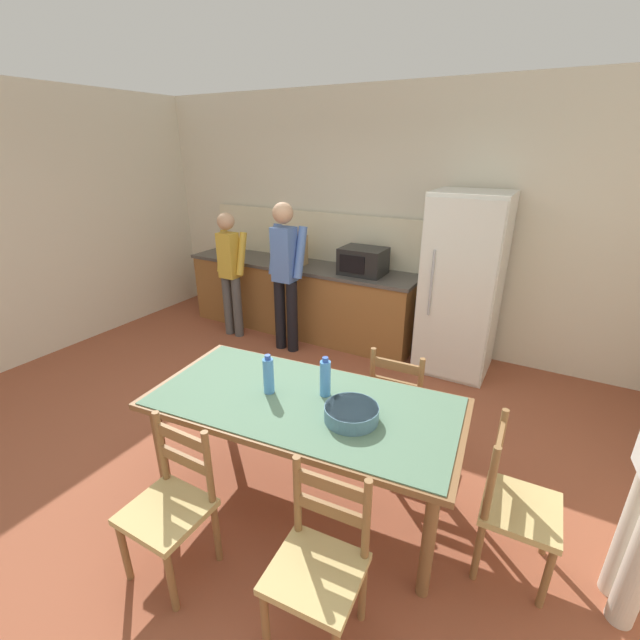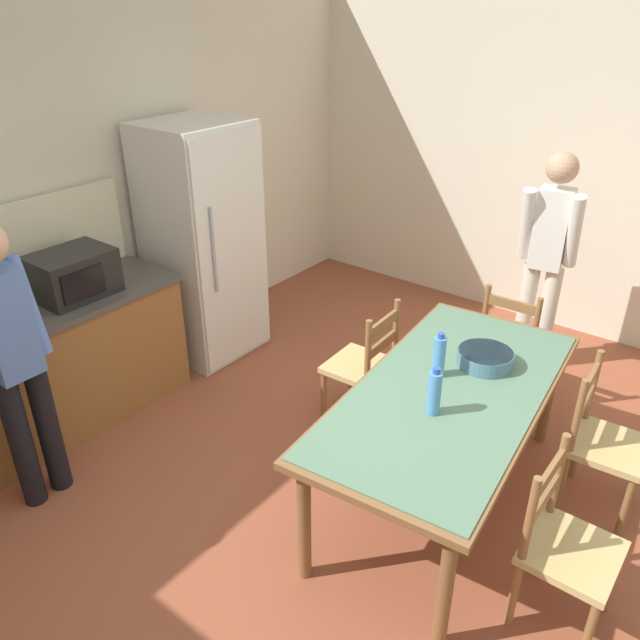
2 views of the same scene
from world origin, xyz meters
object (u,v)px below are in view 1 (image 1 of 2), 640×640
at_px(chair_side_far_right, 399,401).
at_px(serving_bowl, 351,412).
at_px(chair_side_near_left, 171,505).
at_px(refrigerator, 462,286).
at_px(dining_table, 304,411).
at_px(chair_head_end, 514,505).
at_px(paper_bag, 297,250).
at_px(chair_side_near_right, 319,565).
at_px(person_at_sink, 230,269).
at_px(bottle_near_centre, 269,375).
at_px(microwave, 363,261).
at_px(bottle_off_centre, 325,378).
at_px(person_at_counter, 285,271).

bearing_deg(chair_side_far_right, serving_bowl, 86.40).
distance_m(chair_side_far_right, chair_side_near_left, 1.77).
relative_size(refrigerator, dining_table, 0.91).
relative_size(dining_table, chair_head_end, 2.27).
xyz_separation_m(paper_bag, chair_side_near_right, (2.09, -3.13, -0.64)).
xyz_separation_m(chair_head_end, person_at_sink, (-3.50, 1.80, 0.43)).
distance_m(dining_table, bottle_near_centre, 0.32).
distance_m(refrigerator, bottle_near_centre, 2.52).
bearing_deg(chair_side_near_left, person_at_sink, 124.13).
xyz_separation_m(microwave, serving_bowl, (1.03, -2.46, -0.22)).
xyz_separation_m(refrigerator, bottle_off_centre, (-0.35, -2.28, -0.03)).
height_order(person_at_sink, person_at_counter, person_at_counter).
bearing_deg(bottle_near_centre, bottle_off_centre, 24.39).
bearing_deg(serving_bowl, microwave, 112.82).
bearing_deg(dining_table, person_at_counter, 126.39).
relative_size(microwave, chair_side_near_right, 0.55).
height_order(paper_bag, chair_side_near_right, paper_bag).
distance_m(bottle_near_centre, chair_side_near_left, 0.91).
bearing_deg(bottle_off_centre, chair_side_near_left, -115.92).
distance_m(refrigerator, serving_bowl, 2.44).
relative_size(refrigerator, chair_side_near_left, 2.06).
height_order(microwave, chair_side_near_left, microwave).
height_order(dining_table, chair_side_far_right, chair_side_far_right).
bearing_deg(dining_table, serving_bowl, -5.95).
height_order(chair_side_near_left, person_at_counter, person_at_counter).
distance_m(bottle_near_centre, bottle_off_centre, 0.37).
relative_size(microwave, bottle_off_centre, 1.85).
bearing_deg(serving_bowl, paper_bag, 128.13).
distance_m(dining_table, chair_side_near_right, 0.92).
distance_m(person_at_sink, person_at_counter, 0.83).
bearing_deg(chair_side_near_right, person_at_sink, 131.97).
xyz_separation_m(chair_side_near_right, chair_head_end, (0.76, 0.84, 0.00)).
distance_m(paper_bag, chair_side_near_right, 3.82).
height_order(microwave, dining_table, microwave).
distance_m(bottle_near_centre, chair_side_near_right, 1.13).
bearing_deg(paper_bag, dining_table, -56.92).
relative_size(chair_side_far_right, chair_side_near_right, 1.00).
distance_m(bottle_near_centre, serving_bowl, 0.60).
height_order(refrigerator, bottle_near_centre, refrigerator).
distance_m(bottle_near_centre, chair_side_far_right, 1.13).
bearing_deg(refrigerator, serving_bowl, -91.93).
relative_size(serving_bowl, chair_head_end, 0.35).
bearing_deg(paper_bag, person_at_sink, -143.14).
relative_size(microwave, paper_bag, 1.39).
relative_size(bottle_off_centre, person_at_sink, 0.17).
height_order(chair_side_near_right, chair_side_near_left, same).
bearing_deg(paper_bag, person_at_counter, -71.63).
xyz_separation_m(bottle_off_centre, person_at_sink, (-2.32, 1.80, -0.03)).
relative_size(serving_bowl, chair_side_near_left, 0.35).
bearing_deg(chair_side_near_right, paper_bag, 119.56).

